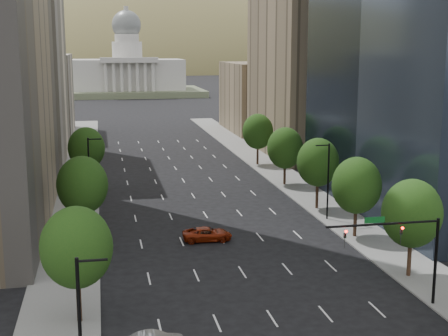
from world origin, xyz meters
TOP-DOWN VIEW (x-y plane):
  - sidewalk_left at (-15.50, 60.00)m, footprint 6.00×200.00m
  - sidewalk_right at (15.50, 60.00)m, footprint 6.00×200.00m
  - midrise_cream_left at (-25.00, 103.00)m, footprint 14.00×30.00m
  - filler_left at (-25.00, 136.00)m, footprint 14.00×26.00m
  - parking_tan_right at (25.00, 100.00)m, footprint 14.00×30.00m
  - filler_right at (25.00, 133.00)m, footprint 14.00×26.00m
  - tree_right_1 at (14.00, 36.00)m, footprint 5.20×5.20m
  - tree_right_2 at (14.00, 48.00)m, footprint 5.20×5.20m
  - tree_right_3 at (14.00, 60.00)m, footprint 5.20×5.20m
  - tree_right_4 at (14.00, 74.00)m, footprint 5.20×5.20m
  - tree_right_5 at (14.00, 90.00)m, footprint 5.20×5.20m
  - tree_left_0 at (-14.00, 32.00)m, footprint 5.20×5.20m
  - tree_left_1 at (-14.00, 52.00)m, footprint 5.20×5.20m
  - tree_left_2 at (-14.00, 78.00)m, footprint 5.20×5.20m
  - streetlight_rn at (13.44, 55.00)m, footprint 1.70×0.20m
  - streetlight_ls at (-13.44, 20.00)m, footprint 1.70×0.20m
  - streetlight_ln at (-13.44, 65.00)m, footprint 1.70×0.20m
  - traffic_signal at (10.53, 30.00)m, footprint 9.12×0.40m
  - capitol at (0.00, 249.71)m, footprint 60.00×40.00m
  - foothills at (34.67, 599.39)m, footprint 720.00×413.00m
  - car_red_far at (-1.50, 49.81)m, footprint 5.18×2.49m

SIDE VIEW (x-z plane):
  - foothills at x=34.67m, z-range -169.28..93.72m
  - sidewalk_left at x=-15.50m, z-range 0.00..0.15m
  - sidewalk_right at x=15.50m, z-range 0.00..0.15m
  - car_red_far at x=-1.50m, z-range 0.00..1.43m
  - streetlight_rn at x=13.44m, z-range 0.34..9.34m
  - streetlight_ls at x=-13.44m, z-range 0.34..9.34m
  - streetlight_ln at x=-13.44m, z-range 0.34..9.34m
  - traffic_signal at x=10.53m, z-range 1.49..8.86m
  - tree_right_4 at x=14.00m, z-range 1.23..9.69m
  - tree_right_2 at x=14.00m, z-range 1.30..9.91m
  - tree_left_2 at x=-14.00m, z-range 1.34..10.02m
  - tree_right_1 at x=14.00m, z-range 1.37..10.12m
  - tree_right_5 at x=14.00m, z-range 1.37..10.12m
  - tree_left_0 at x=-14.00m, z-range 1.37..10.12m
  - tree_right_3 at x=14.00m, z-range 1.44..10.34m
  - tree_left_1 at x=-14.00m, z-range 1.48..10.45m
  - filler_right at x=25.00m, z-range 0.00..16.00m
  - capitol at x=0.00m, z-range -9.02..26.18m
  - filler_left at x=-25.00m, z-range 0.00..18.00m
  - parking_tan_right at x=25.00m, z-range 0.00..30.00m
  - midrise_cream_left at x=-25.00m, z-range 0.00..35.00m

